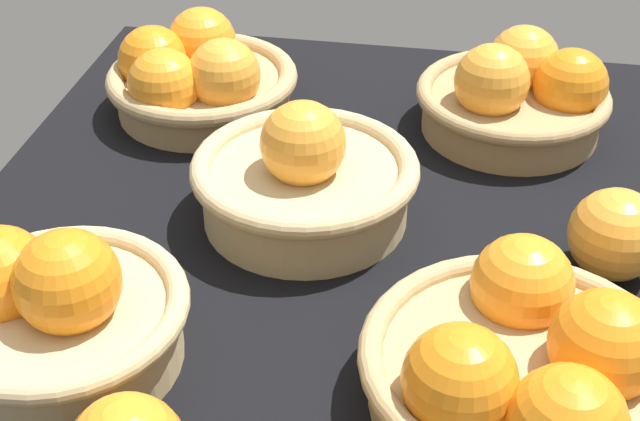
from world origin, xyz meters
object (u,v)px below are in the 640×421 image
basket_near_left (527,367)px  basket_near_right (518,95)px  basket_far_left (54,312)px  loose_orange_back_gap (615,235)px  basket_far_right (195,77)px  basket_center (305,180)px

basket_near_left → basket_near_right: size_ratio=1.13×
basket_near_left → basket_far_left: size_ratio=1.20×
basket_near_left → basket_near_right: 43.02cm
loose_orange_back_gap → basket_far_right: bearing=63.3°
basket_far_right → basket_center: size_ratio=1.01×
basket_far_right → loose_orange_back_gap: (-22.81, -45.27, -0.07)cm
basket_near_right → loose_orange_back_gap: 26.30cm
basket_far_left → loose_orange_back_gap: 48.26cm
basket_center → basket_near_left: bearing=-136.2°
basket_center → basket_far_left: bearing=145.4°
basket_center → loose_orange_back_gap: bearing=-97.1°
basket_far_right → basket_far_left: (-41.91, -0.95, 0.52)cm
basket_center → basket_near_right: size_ratio=1.02×
basket_far_left → basket_near_left: bearing=-88.5°
loose_orange_back_gap → basket_near_right: bearing=19.0°
basket_near_left → loose_orange_back_gap: size_ratio=2.92×
basket_far_right → basket_far_left: 41.93cm
basket_near_left → basket_near_right: basket_near_right is taller
basket_near_left → loose_orange_back_gap: basket_near_left is taller
basket_far_left → loose_orange_back_gap: basket_far_left is taller
basket_far_left → loose_orange_back_gap: size_ratio=2.42×
basket_near_left → basket_far_left: (-0.96, 36.47, 0.54)cm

